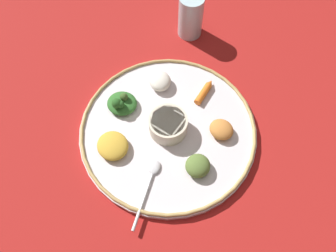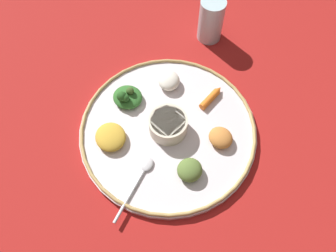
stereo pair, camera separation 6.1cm
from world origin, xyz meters
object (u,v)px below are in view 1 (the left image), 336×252
(center_bowl, at_px, (168,124))
(greens_pile, at_px, (122,103))
(spoon, at_px, (149,182))
(carrot_near_spoon, at_px, (204,92))
(drinking_glass, at_px, (190,18))

(center_bowl, height_order, greens_pile, same)
(spoon, relative_size, carrot_near_spoon, 1.73)
(center_bowl, distance_m, greens_pile, 0.13)
(spoon, bearing_deg, drinking_glass, 44.13)
(greens_pile, xyz_separation_m, carrot_near_spoon, (0.19, -0.08, -0.01))
(center_bowl, bearing_deg, greens_pile, 117.69)
(spoon, bearing_deg, center_bowl, 39.85)
(greens_pile, height_order, drinking_glass, drinking_glass)
(center_bowl, bearing_deg, drinking_glass, 45.95)
(center_bowl, height_order, drinking_glass, drinking_glass)
(greens_pile, relative_size, drinking_glass, 0.82)
(center_bowl, height_order, spoon, center_bowl)
(spoon, distance_m, greens_pile, 0.20)
(spoon, distance_m, drinking_glass, 0.46)
(carrot_near_spoon, xyz_separation_m, drinking_glass, (0.09, 0.20, 0.03))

